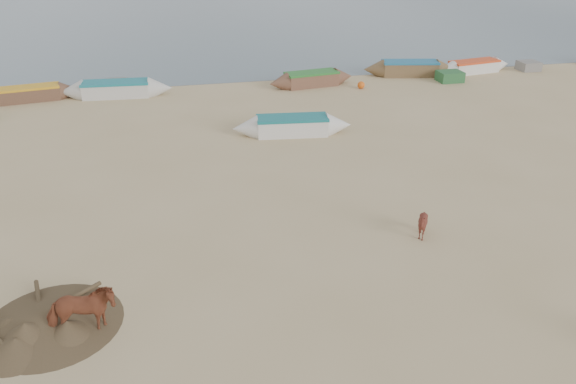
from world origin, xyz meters
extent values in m
plane|color=tan|center=(0.00, 0.00, 0.00)|extent=(140.00, 140.00, 0.00)
imported|color=brown|center=(-6.25, -0.85, 0.72)|extent=(1.73, 0.83, 1.45)
imported|color=#59241C|center=(3.93, 1.73, 0.49)|extent=(1.10, 1.04, 0.99)
cone|color=#503C29|center=(-7.14, -0.22, 0.24)|extent=(4.03, 4.03, 0.48)
sphere|color=orange|center=(7.92, 18.97, 0.22)|extent=(0.44, 0.44, 0.44)
cube|color=slate|center=(-6.57, 22.21, 0.28)|extent=(1.20, 1.10, 0.56)
cube|color=#2C6235|center=(13.96, 19.32, 0.32)|extent=(1.50, 1.20, 0.64)
cube|color=gray|center=(20.56, 20.81, 0.30)|extent=(1.30, 1.20, 0.60)
camera|label=1|loc=(-3.75, -12.66, 9.38)|focal=35.00mm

